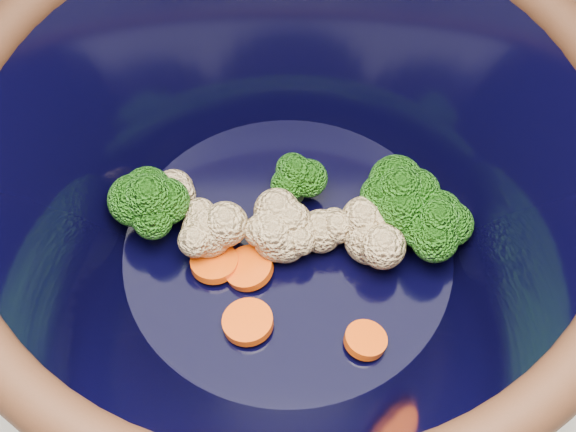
% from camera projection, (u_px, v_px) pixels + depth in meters
% --- Properties ---
extents(counter, '(1.20, 1.20, 0.90)m').
position_uv_depth(counter, '(277.00, 389.00, 0.98)').
color(counter, white).
rests_on(counter, ground).
extents(mixing_bowl, '(0.41, 0.41, 0.17)m').
position_uv_depth(mixing_bowl, '(288.00, 201.00, 0.47)').
color(mixing_bowl, black).
rests_on(mixing_bowl, counter).
extents(vegetable_pile, '(0.22, 0.14, 0.06)m').
position_uv_depth(vegetable_pile, '(280.00, 215.00, 0.50)').
color(vegetable_pile, '#608442').
rests_on(vegetable_pile, mixing_bowl).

